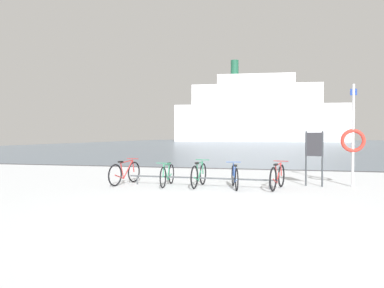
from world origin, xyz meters
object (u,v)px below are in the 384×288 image
at_px(info_sign, 314,149).
at_px(rescue_post, 353,138).
at_px(bicycle_4, 277,177).
at_px(ferry_ship, 258,114).
at_px(bicycle_2, 199,175).
at_px(bicycle_0, 125,173).
at_px(bicycle_1, 167,175).
at_px(bicycle_3, 235,177).

xyz_separation_m(info_sign, rescue_post, (1.18, 0.18, 0.36)).
height_order(bicycle_4, ferry_ship, ferry_ship).
bearing_deg(ferry_ship, bicycle_4, -86.92).
bearing_deg(bicycle_2, bicycle_0, 179.65).
xyz_separation_m(bicycle_1, info_sign, (4.58, 0.95, 0.82)).
relative_size(bicycle_4, ferry_ship, 0.04).
height_order(bicycle_1, info_sign, info_sign).
height_order(bicycle_0, bicycle_4, same).
bearing_deg(info_sign, bicycle_3, -157.58).
xyz_separation_m(bicycle_1, ferry_ship, (-1.05, 83.63, 6.81)).
distance_m(bicycle_3, bicycle_4, 1.28).
height_order(bicycle_3, rescue_post, rescue_post).
relative_size(bicycle_1, bicycle_2, 0.99).
relative_size(rescue_post, ferry_ship, 0.07).
bearing_deg(rescue_post, bicycle_0, -171.47).
height_order(bicycle_0, rescue_post, rescue_post).
distance_m(bicycle_4, ferry_ship, 83.96).
distance_m(bicycle_0, bicycle_1, 1.48).
height_order(bicycle_1, bicycle_4, bicycle_4).
bearing_deg(bicycle_2, bicycle_4, 0.61).
distance_m(bicycle_1, bicycle_3, 2.17).
relative_size(bicycle_0, bicycle_1, 1.05).
relative_size(bicycle_2, bicycle_4, 1.03).
bearing_deg(info_sign, bicycle_2, -165.45).
distance_m(bicycle_0, rescue_post, 7.41).
height_order(bicycle_2, ferry_ship, ferry_ship).
bearing_deg(bicycle_4, bicycle_1, -179.01).
bearing_deg(ferry_ship, bicycle_0, -90.29).
distance_m(bicycle_0, bicycle_3, 3.65).
xyz_separation_m(bicycle_0, info_sign, (6.06, 0.90, 0.80)).
relative_size(bicycle_1, rescue_post, 0.52).
bearing_deg(bicycle_4, bicycle_3, -175.55).
distance_m(bicycle_2, info_sign, 3.75).
xyz_separation_m(bicycle_2, info_sign, (3.55, 0.92, 0.80)).
bearing_deg(bicycle_1, info_sign, 11.77).
bearing_deg(bicycle_0, bicycle_3, -1.39).
height_order(bicycle_4, rescue_post, rescue_post).
xyz_separation_m(bicycle_3, rescue_post, (3.58, 1.17, 1.18)).
height_order(bicycle_3, info_sign, info_sign).
bearing_deg(info_sign, bicycle_1, -168.23).
relative_size(info_sign, ferry_ship, 0.04).
distance_m(bicycle_4, rescue_post, 2.80).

